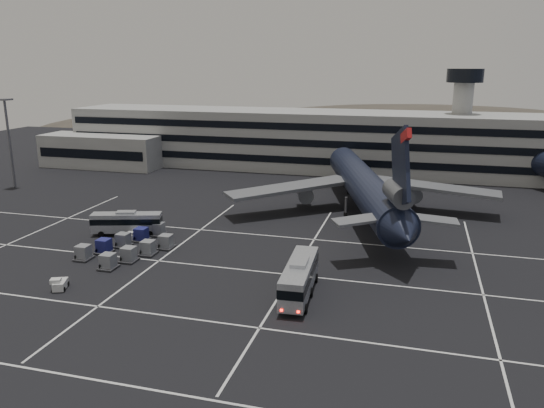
{
  "coord_description": "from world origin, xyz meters",
  "views": [
    {
      "loc": [
        25.69,
        -54.98,
        25.06
      ],
      "look_at": [
        5.59,
        17.91,
        5.0
      ],
      "focal_mm": 35.0,
      "sensor_mm": 36.0,
      "label": 1
    }
  ],
  "objects": [
    {
      "name": "tug_b",
      "position": [
        -12.64,
        -7.25,
        0.64
      ],
      "size": [
        2.08,
        2.58,
        1.45
      ],
      "rotation": [
        0.0,
        0.0,
        0.37
      ],
      "color": "silver",
      "rests_on": "ground"
    },
    {
      "name": "hills",
      "position": [
        17.99,
        170.0,
        -12.07
      ],
      "size": [
        352.0,
        180.0,
        44.0
      ],
      "color": "#38332B",
      "rests_on": "ground"
    },
    {
      "name": "lightpole_left",
      "position": [
        -55.0,
        35.0,
        11.82
      ],
      "size": [
        2.4,
        2.4,
        18.28
      ],
      "color": "slate",
      "rests_on": "ground"
    },
    {
      "name": "bus_far",
      "position": [
        -15.73,
        12.83,
        2.01
      ],
      "size": [
        10.63,
        5.34,
        3.67
      ],
      "rotation": [
        0.0,
        0.0,
        1.87
      ],
      "color": "gray",
      "rests_on": "ground"
    },
    {
      "name": "terminal",
      "position": [
        -2.95,
        71.14,
        6.93
      ],
      "size": [
        125.0,
        26.0,
        24.0
      ],
      "color": "gray",
      "rests_on": "ground"
    },
    {
      "name": "uld_cluster",
      "position": [
        -11.47,
        6.21,
        0.96
      ],
      "size": [
        11.29,
        16.78,
        1.97
      ],
      "rotation": [
        0.0,
        0.0,
        -0.38
      ],
      "color": "#2D2D30",
      "rests_on": "ground"
    },
    {
      "name": "bus_near",
      "position": [
        14.11,
        -1.59,
        2.3
      ],
      "size": [
        3.57,
        12.03,
        4.2
      ],
      "rotation": [
        0.0,
        0.0,
        0.06
      ],
      "color": "gray",
      "rests_on": "ground"
    },
    {
      "name": "trijet_main",
      "position": [
        17.62,
        32.53,
        5.25
      ],
      "size": [
        45.56,
        56.64,
        18.08
      ],
      "rotation": [
        0.0,
        0.0,
        0.28
      ],
      "color": "black",
      "rests_on": "ground"
    },
    {
      "name": "tug_a",
      "position": [
        -13.83,
        10.99,
        0.56
      ],
      "size": [
        1.21,
        2.01,
        1.27
      ],
      "rotation": [
        0.0,
        0.0,
        0.01
      ],
      "color": "silver",
      "rests_on": "ground"
    },
    {
      "name": "ground",
      "position": [
        0.0,
        0.0,
        0.0
      ],
      "size": [
        260.0,
        260.0,
        0.0
      ],
      "primitive_type": "plane",
      "color": "black",
      "rests_on": "ground"
    },
    {
      "name": "lane_markings",
      "position": [
        0.95,
        0.72,
        0.01
      ],
      "size": [
        90.0,
        55.62,
        0.01
      ],
      "color": "silver",
      "rests_on": "ground"
    }
  ]
}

